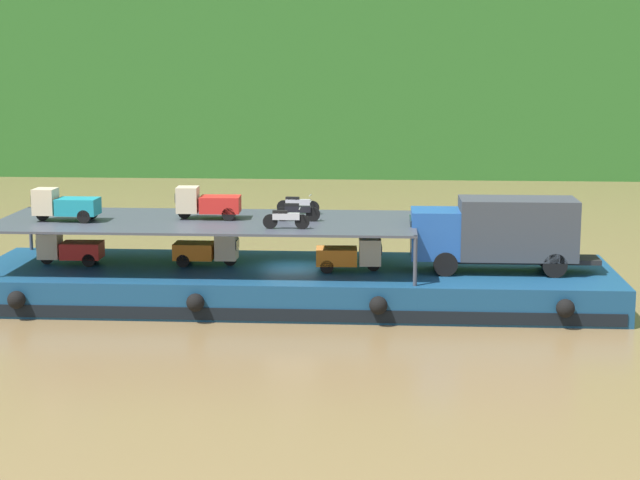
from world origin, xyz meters
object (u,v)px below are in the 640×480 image
at_px(covered_lorry, 498,232).
at_px(mini_truck_upper_stern, 65,205).
at_px(mini_truck_lower_stern, 69,249).
at_px(mini_truck_upper_mid, 207,203).
at_px(motorcycle_upper_centre, 297,211).
at_px(motorcycle_upper_stbd, 298,204).
at_px(cargo_barge, 295,285).
at_px(mini_truck_lower_mid, 350,255).
at_px(motorcycle_upper_port, 286,218).
at_px(mini_truck_lower_aft, 207,250).

distance_m(covered_lorry, mini_truck_upper_stern, 18.28).
distance_m(mini_truck_lower_stern, mini_truck_upper_mid, 6.34).
bearing_deg(motorcycle_upper_centre, motorcycle_upper_stbd, 94.67).
bearing_deg(cargo_barge, mini_truck_lower_stern, 179.71).
bearing_deg(mini_truck_upper_stern, motorcycle_upper_centre, 3.46).
distance_m(cargo_barge, mini_truck_upper_mid, 5.16).
bearing_deg(motorcycle_upper_centre, covered_lorry, -2.42).
height_order(covered_lorry, motorcycle_upper_stbd, covered_lorry).
height_order(mini_truck_lower_stern, mini_truck_upper_mid, mini_truck_upper_mid).
bearing_deg(motorcycle_upper_centre, mini_truck_lower_mid, -14.57).
distance_m(motorcycle_upper_port, motorcycle_upper_centre, 2.05).
bearing_deg(motorcycle_upper_port, mini_truck_upper_mid, 146.12).
distance_m(mini_truck_upper_stern, motorcycle_upper_stbd, 10.02).
bearing_deg(cargo_barge, motorcycle_upper_port, -95.79).
height_order(cargo_barge, motorcycle_upper_port, motorcycle_upper_port).
relative_size(covered_lorry, mini_truck_lower_stern, 2.83).
distance_m(motorcycle_upper_port, motorcycle_upper_stbd, 4.06).
distance_m(mini_truck_lower_aft, mini_truck_upper_stern, 6.30).
distance_m(covered_lorry, mini_truck_upper_mid, 12.41).
relative_size(covered_lorry, motorcycle_upper_stbd, 4.14).
relative_size(covered_lorry, mini_truck_upper_mid, 2.83).
bearing_deg(motorcycle_upper_centre, mini_truck_upper_mid, 174.14).
relative_size(mini_truck_lower_stern, motorcycle_upper_port, 1.46).
bearing_deg(covered_lorry, mini_truck_upper_mid, 176.48).
xyz_separation_m(cargo_barge, mini_truck_upper_stern, (-9.74, -0.56, 3.44)).
xyz_separation_m(cargo_barge, mini_truck_upper_mid, (-3.82, 0.43, 3.44)).
relative_size(mini_truck_lower_stern, mini_truck_upper_stern, 1.01).
relative_size(mini_truck_lower_aft, mini_truck_upper_mid, 0.99).
xyz_separation_m(covered_lorry, mini_truck_lower_stern, (-18.34, 0.38, -1.00)).
distance_m(cargo_barge, motorcycle_upper_stbd, 3.79).
xyz_separation_m(mini_truck_lower_stern, motorcycle_upper_stbd, (9.75, 2.01, 1.74)).
height_order(cargo_barge, motorcycle_upper_stbd, motorcycle_upper_stbd).
height_order(mini_truck_lower_aft, mini_truck_upper_stern, mini_truck_upper_stern).
bearing_deg(cargo_barge, mini_truck_upper_stern, -176.68).
bearing_deg(motorcycle_upper_stbd, covered_lorry, -15.53).
xyz_separation_m(motorcycle_upper_port, motorcycle_upper_stbd, (0.13, 4.06, 0.00)).
distance_m(covered_lorry, motorcycle_upper_port, 8.91).
xyz_separation_m(covered_lorry, mini_truck_lower_aft, (-12.34, 0.56, -1.00)).
bearing_deg(motorcycle_upper_port, cargo_barge, 84.21).
bearing_deg(cargo_barge, mini_truck_lower_mid, -13.34).
distance_m(mini_truck_lower_mid, motorcycle_upper_centre, 2.92).
bearing_deg(motorcycle_upper_port, motorcycle_upper_stbd, 88.16).
relative_size(mini_truck_lower_aft, motorcycle_upper_stbd, 1.45).
relative_size(mini_truck_lower_stern, mini_truck_upper_mid, 1.00).
distance_m(mini_truck_lower_aft, motorcycle_upper_port, 4.59).
xyz_separation_m(covered_lorry, motorcycle_upper_port, (-8.72, -1.67, 0.74)).
height_order(mini_truck_lower_aft, motorcycle_upper_stbd, motorcycle_upper_stbd).
distance_m(cargo_barge, mini_truck_lower_mid, 2.82).
relative_size(mini_truck_lower_aft, mini_truck_lower_mid, 0.99).
relative_size(cargo_barge, covered_lorry, 3.43).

